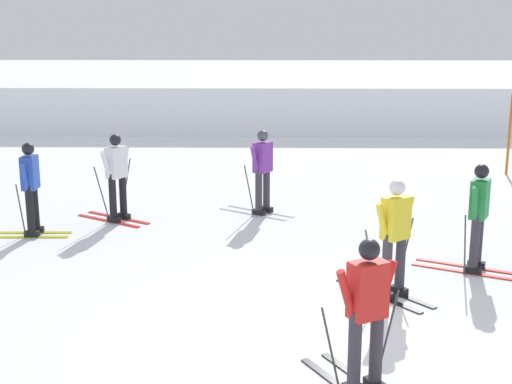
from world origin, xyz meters
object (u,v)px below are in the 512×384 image
skier_white (117,175)px  trail_marker_pole (509,134)px  skier_red (366,313)px  skier_purple (262,170)px  skier_green (478,215)px  skier_yellow (394,235)px  skier_blue (30,186)px

skier_white → trail_marker_pole: size_ratio=0.84×
skier_red → skier_purple: size_ratio=1.00×
skier_green → skier_yellow: 1.83m
skier_purple → trail_marker_pole: size_ratio=0.84×
trail_marker_pole → skier_white: bearing=-153.6°
skier_yellow → trail_marker_pole: bearing=62.7°
skier_yellow → skier_red: bearing=-105.5°
skier_purple → skier_white: same height
skier_red → trail_marker_pole: 12.11m
skier_red → skier_green: bearing=59.7°
skier_yellow → trail_marker_pole: trail_marker_pole is taller
skier_yellow → skier_white: bearing=140.6°
skier_green → skier_blue: same height
skier_red → trail_marker_pole: bearing=65.4°
skier_red → skier_white: bearing=121.0°
skier_blue → skier_green: bearing=-13.4°
skier_green → skier_yellow: (-1.46, -1.09, 0.00)m
skier_white → trail_marker_pole: (8.97, 4.46, 0.10)m
skier_blue → skier_red: size_ratio=1.00×
skier_green → skier_red: 4.39m
skier_green → trail_marker_pole: trail_marker_pole is taller
skier_white → trail_marker_pole: bearing=26.4°
skier_blue → skier_yellow: bearing=-25.5°
skier_white → skier_blue: bearing=-144.2°
skier_red → skier_purple: 7.20m
skier_blue → trail_marker_pole: 11.67m
skier_purple → skier_white: (-2.80, -0.56, 0.00)m
skier_red → skier_yellow: (0.75, 2.70, 0.00)m
skier_blue → skier_white: size_ratio=1.00×
skier_green → skier_purple: 4.70m
skier_blue → skier_red: 7.68m
skier_blue → skier_purple: 4.43m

